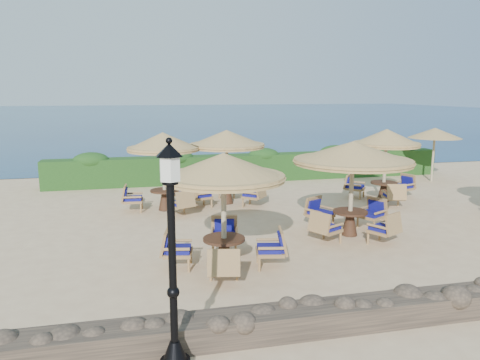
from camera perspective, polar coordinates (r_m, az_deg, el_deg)
ground at (r=14.60m, az=8.72°, el=-5.21°), size 120.00×120.00×0.00m
sea at (r=83.29m, az=-9.45°, el=7.85°), size 160.00×160.00×0.00m
hedge at (r=21.17m, az=1.59°, el=1.54°), size 18.00×0.90×1.20m
stone_wall at (r=9.41m, az=23.21°, el=-13.75°), size 15.00×0.65×0.44m
lamp_post at (r=6.70m, az=-8.22°, el=-10.65°), size 0.44×0.44×3.31m
extra_parasol at (r=22.50m, az=22.67°, el=5.29°), size 2.30×2.30×2.41m
cafe_set_0 at (r=10.43m, az=-2.00°, el=-1.23°), size 2.88×2.88×2.65m
cafe_set_1 at (r=13.17m, az=13.53°, el=1.48°), size 3.28×3.28×2.65m
cafe_set_3 at (r=15.85m, az=-9.31°, el=2.71°), size 2.63×2.77×2.65m
cafe_set_4 at (r=16.59m, az=-1.63°, el=3.50°), size 2.80×2.80×2.65m
cafe_set_5 at (r=17.81m, az=17.34°, el=3.24°), size 2.72×2.65×2.65m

